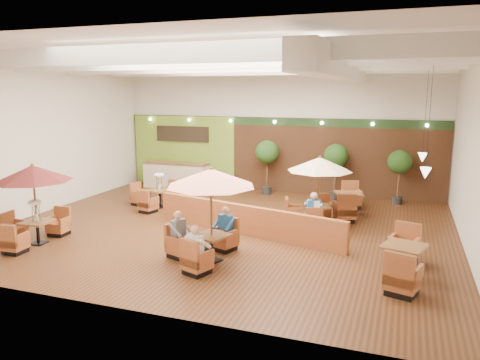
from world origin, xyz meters
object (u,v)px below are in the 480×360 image
at_px(service_counter, 176,175).
at_px(diner_2, 180,230).
at_px(diner_4, 314,208).
at_px(table_0, 32,186).
at_px(booth_divider, 245,220).
at_px(diner_3, 314,208).
at_px(table_5, 348,204).
at_px(topiary_1, 336,158).
at_px(table_4, 403,262).
at_px(table_1, 209,193).
at_px(diner_0, 197,244).
at_px(table_2, 318,175).
at_px(topiary_2, 400,164).
at_px(topiary_0, 267,154).
at_px(diner_1, 224,224).
at_px(table_3, 160,196).

distance_m(service_counter, diner_2, 9.06).
bearing_deg(diner_4, table_0, -157.11).
bearing_deg(booth_divider, diner_3, 40.73).
height_order(table_5, topiary_1, topiary_1).
xyz_separation_m(service_counter, table_4, (9.80, -7.47, -0.20)).
xyz_separation_m(table_1, table_4, (4.72, 0.53, -1.41)).
bearing_deg(diner_4, table_5, 68.41).
bearing_deg(diner_0, topiary_1, 94.21).
bearing_deg(diner_0, table_2, 85.64).
bearing_deg(topiary_2, booth_divider, -126.91).
bearing_deg(table_0, topiary_0, 59.34).
relative_size(diner_0, diner_2, 0.98).
bearing_deg(topiary_0, table_5, -31.64).
height_order(service_counter, diner_2, diner_2).
distance_m(table_0, diner_1, 5.55).
bearing_deg(table_3, table_0, -89.90).
xyz_separation_m(table_1, table_3, (-4.05, 4.64, -1.38)).
xyz_separation_m(topiary_0, diner_0, (0.94, -9.11, -0.97)).
xyz_separation_m(table_4, table_5, (-1.91, 5.40, -0.01)).
xyz_separation_m(table_3, table_5, (6.86, 1.29, -0.03)).
distance_m(table_4, table_5, 5.73).
bearing_deg(table_5, table_0, -162.25).
height_order(table_1, table_5, table_1).
distance_m(table_5, diner_0, 7.38).
bearing_deg(table_5, diner_1, -139.00).
xyz_separation_m(table_4, topiary_1, (-2.73, 7.67, 1.29)).
height_order(topiary_2, diner_1, topiary_2).
bearing_deg(diner_3, diner_4, -103.94).
height_order(table_3, table_5, table_3).
bearing_deg(topiary_2, table_3, -157.19).
xyz_separation_m(table_2, topiary_0, (-2.88, 3.95, 0.04)).
xyz_separation_m(table_2, table_5, (0.82, 1.67, -1.29)).
relative_size(table_2, diner_1, 3.05).
bearing_deg(table_4, diner_1, -168.08).
height_order(table_4, diner_0, diner_0).
bearing_deg(topiary_2, diner_1, -120.89).
distance_m(table_1, diner_0, 1.39).
bearing_deg(table_0, topiary_2, 37.89).
bearing_deg(topiary_2, table_1, -118.34).
bearing_deg(topiary_1, diner_2, -109.09).
bearing_deg(diner_1, diner_0, 104.05).
bearing_deg(table_1, topiary_1, 95.94).
relative_size(topiary_0, diner_4, 2.81).
relative_size(diner_2, diner_4, 0.97).
distance_m(table_2, topiary_2, 4.64).
height_order(booth_divider, table_1, table_1).
bearing_deg(table_4, service_counter, 159.21).
distance_m(table_3, diner_1, 5.56).
relative_size(table_3, diner_3, 2.93).
bearing_deg(table_1, service_counter, 141.99).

